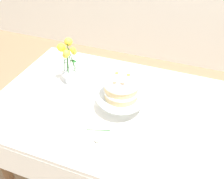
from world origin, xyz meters
The scene contains 7 objects.
ground_plane centered at (0.00, 0.00, 0.00)m, with size 12.00×12.00×0.00m, color #8C7051.
dining_table centered at (0.00, -0.02, 0.65)m, with size 1.40×1.00×0.74m.
linen_napkin centered at (0.11, -0.02, 0.74)m, with size 0.32×0.32×0.00m, color white.
cake_stand centered at (0.11, -0.02, 0.82)m, with size 0.29×0.29×0.10m.
layer_cake centered at (0.11, -0.02, 0.90)m, with size 0.21×0.21×0.12m.
flower_vase centered at (-0.31, 0.12, 0.88)m, with size 0.12×0.13×0.31m.
fallen_rose centered at (0.07, -0.30, 0.76)m, with size 0.13×0.11×0.04m.
Camera 1 is at (0.44, -1.08, 1.76)m, focal length 39.51 mm.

